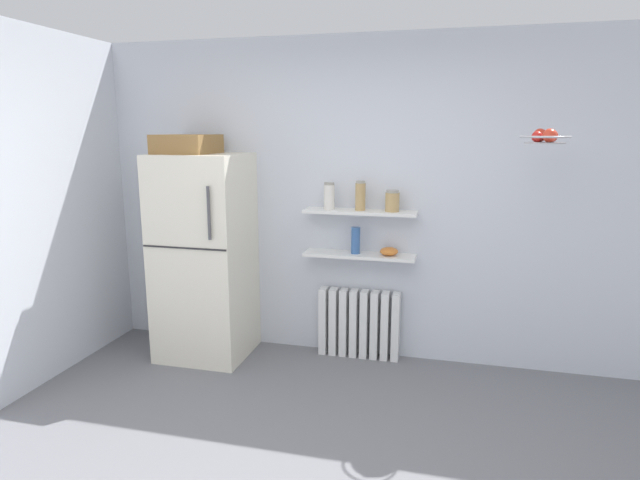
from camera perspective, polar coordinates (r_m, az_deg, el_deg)
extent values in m
plane|color=slate|center=(3.40, -0.57, -21.74)|extent=(7.04, 7.04, 0.00)
cube|color=silver|center=(4.39, 4.59, 4.20)|extent=(7.04, 0.10, 2.60)
cube|color=silver|center=(4.50, -12.25, -1.77)|extent=(0.71, 0.65, 1.68)
cube|color=#262628|center=(4.18, -14.34, -0.84)|extent=(0.69, 0.01, 0.01)
cylinder|color=#4C4C51|center=(4.02, -11.80, 2.83)|extent=(0.02, 0.02, 0.40)
cube|color=olive|center=(4.43, -14.01, 9.92)|extent=(0.42, 0.46, 0.15)
cube|color=white|center=(4.57, 0.39, -8.59)|extent=(0.06, 0.12, 0.57)
cube|color=white|center=(4.55, 1.46, -8.68)|extent=(0.06, 0.12, 0.57)
cube|color=white|center=(4.53, 2.55, -8.77)|extent=(0.06, 0.12, 0.57)
cube|color=white|center=(4.51, 3.64, -8.86)|extent=(0.06, 0.12, 0.57)
cube|color=white|center=(4.50, 4.74, -8.94)|extent=(0.06, 0.12, 0.57)
cube|color=white|center=(4.49, 5.85, -9.02)|extent=(0.06, 0.12, 0.57)
cube|color=white|center=(4.48, 6.97, -9.10)|extent=(0.06, 0.12, 0.57)
cube|color=white|center=(4.47, 8.09, -9.18)|extent=(0.06, 0.12, 0.57)
cube|color=white|center=(4.31, 4.24, -1.63)|extent=(0.90, 0.22, 0.02)
cube|color=white|center=(4.24, 4.31, 3.02)|extent=(0.90, 0.22, 0.02)
cylinder|color=silver|center=(4.27, 0.99, 4.61)|extent=(0.09, 0.09, 0.20)
cylinder|color=gray|center=(4.26, 0.99, 6.05)|extent=(0.08, 0.08, 0.02)
cylinder|color=tan|center=(4.22, 4.34, 4.63)|extent=(0.08, 0.08, 0.21)
cylinder|color=gray|center=(4.21, 4.36, 6.21)|extent=(0.07, 0.07, 0.02)
cylinder|color=tan|center=(4.19, 7.74, 4.04)|extent=(0.11, 0.11, 0.15)
cylinder|color=gray|center=(4.18, 7.77, 5.17)|extent=(0.10, 0.10, 0.02)
cylinder|color=#38609E|center=(4.28, 3.83, -0.04)|extent=(0.07, 0.07, 0.22)
ellipsoid|color=orange|center=(4.26, 7.39, -1.21)|extent=(0.14, 0.14, 0.06)
torus|color=#B2B2B7|center=(3.82, 22.94, 10.13)|extent=(0.32, 0.32, 0.01)
cylinder|color=#A8A8AD|center=(3.83, 22.89, 9.53)|extent=(0.26, 0.26, 0.01)
sphere|color=red|center=(3.83, 23.51, 10.17)|extent=(0.08, 0.08, 0.08)
sphere|color=red|center=(3.89, 22.46, 10.32)|extent=(0.09, 0.09, 0.09)
sphere|color=red|center=(3.81, 22.19, 10.19)|extent=(0.07, 0.07, 0.07)
sphere|color=red|center=(3.77, 23.34, 10.23)|extent=(0.09, 0.09, 0.09)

